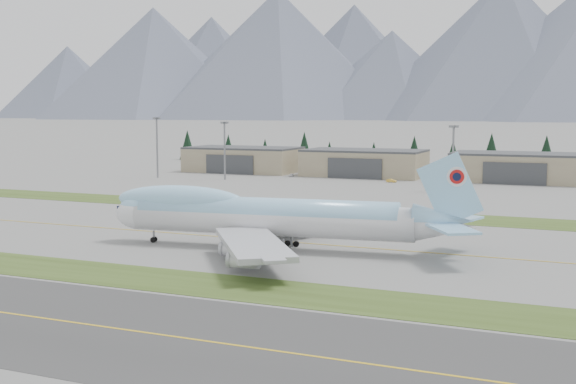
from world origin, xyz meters
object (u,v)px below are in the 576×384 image
at_px(hangar_right, 518,167).
at_px(service_vehicle_b, 391,182).
at_px(boeing_747_freighter, 267,216).
at_px(hangar_center, 364,163).
at_px(hangar_left, 243,159).
at_px(service_vehicle_a, 291,177).

relative_size(hangar_right, service_vehicle_b, 12.47).
xyz_separation_m(boeing_747_freighter, hangar_center, (-28.34, 157.72, -0.95)).
bearing_deg(service_vehicle_b, hangar_left, 78.23).
xyz_separation_m(hangar_right, service_vehicle_a, (-86.29, -14.27, -5.39)).
height_order(hangar_center, service_vehicle_a, hangar_center).
relative_size(boeing_747_freighter, hangar_right, 1.53).
distance_m(hangar_center, service_vehicle_a, 30.39).
distance_m(hangar_left, service_vehicle_a, 32.51).
xyz_separation_m(hangar_left, hangar_right, (115.00, 0.00, 0.00)).
bearing_deg(hangar_right, hangar_left, 180.00).
relative_size(boeing_747_freighter, service_vehicle_b, 19.04).
bearing_deg(boeing_747_freighter, service_vehicle_a, 103.91).
bearing_deg(hangar_center, hangar_left, 180.00).
xyz_separation_m(service_vehicle_a, service_vehicle_b, (43.33, -7.40, 0.00)).
relative_size(hangar_right, service_vehicle_a, 13.50).
xyz_separation_m(hangar_left, hangar_center, (55.00, 0.00, 0.00)).
xyz_separation_m(hangar_center, service_vehicle_b, (17.04, -21.67, -5.39)).
relative_size(boeing_747_freighter, service_vehicle_a, 20.60).
bearing_deg(hangar_left, service_vehicle_b, -16.74).
bearing_deg(hangar_left, boeing_747_freighter, -62.15).
bearing_deg(hangar_right, boeing_747_freighter, -101.35).
bearing_deg(boeing_747_freighter, hangar_center, 93.25).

